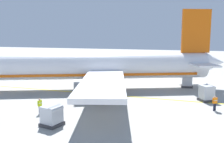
{
  "coord_description": "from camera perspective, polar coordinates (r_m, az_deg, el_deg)",
  "views": [
    {
      "loc": [
        -13.1,
        2.17,
        8.12
      ],
      "look_at": [
        17.76,
        12.23,
        3.21
      ],
      "focal_mm": 39.08,
      "sensor_mm": 36.0,
      "label": 1
    }
  ],
  "objects": [
    {
      "name": "crew_loader_right",
      "position": [
        28.53,
        22.93,
        -6.58
      ],
      "size": [
        0.44,
        0.54,
        1.67
      ],
      "color": "#191E33",
      "rests_on": "ground"
    },
    {
      "name": "cargo_container_far",
      "position": [
        22.86,
        -13.89,
        -10.03
      ],
      "size": [
        1.99,
        1.99,
        1.94
      ],
      "color": "#333338",
      "rests_on": "ground"
    },
    {
      "name": "cargo_container_near",
      "position": [
        32.26,
        21.29,
        -4.77
      ],
      "size": [
        2.22,
        2.22,
        2.08
      ],
      "color": "#333338",
      "rests_on": "ground"
    },
    {
      "name": "crew_marshaller",
      "position": [
        28.95,
        -4.74,
        -5.63
      ],
      "size": [
        0.33,
        0.62,
        1.72
      ],
      "color": "#191E33",
      "rests_on": "ground"
    },
    {
      "name": "airliner_foreground",
      "position": [
        36.24,
        -5.09,
        1.07
      ],
      "size": [
        33.36,
        39.66,
        11.9
      ],
      "color": "white",
      "rests_on": "ground"
    },
    {
      "name": "cargo_container_mid",
      "position": [
        39.71,
        17.14,
        -2.14
      ],
      "size": [
        1.79,
        1.79,
        2.07
      ],
      "color": "#333338",
      "rests_on": "ground"
    },
    {
      "name": "apron_guide_line",
      "position": [
        33.11,
        0.51,
        -5.59
      ],
      "size": [
        0.3,
        60.0,
        0.01
      ],
      "primitive_type": "cube",
      "color": "yellow",
      "rests_on": "ground"
    },
    {
      "name": "crew_loader_left",
      "position": [
        26.52,
        -16.54,
        -7.44
      ],
      "size": [
        0.62,
        0.29,
        1.62
      ],
      "color": "#191E33",
      "rests_on": "ground"
    }
  ]
}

